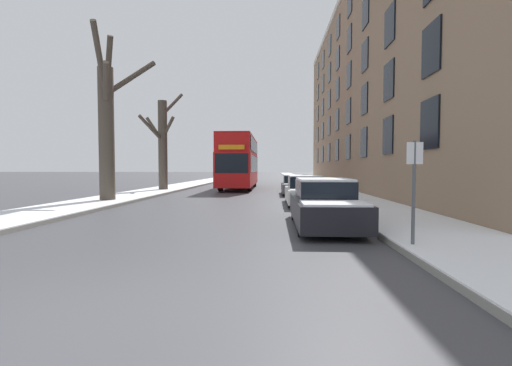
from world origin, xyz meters
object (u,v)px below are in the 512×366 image
Objects in this scene: parked_car_1 at (305,191)px; parked_car_2 at (296,185)px; bare_tree_left_1 at (163,143)px; parked_car_0 at (324,204)px; double_decker_bus at (239,160)px; street_sign_post at (414,188)px; bare_tree_left_0 at (107,124)px; pedestrian_left_sidewalk at (110,185)px.

parked_car_1 is 1.06× the size of parked_car_2.
bare_tree_left_1 reaches higher than parked_car_0.
double_decker_bus is 7.95m from parked_car_2.
bare_tree_left_1 is at bearing 121.62° from street_sign_post.
double_decker_bus is (5.24, 12.29, -1.44)m from bare_tree_left_0.
double_decker_bus is at bearing 108.94° from parked_car_1.
pedestrian_left_sidewalk is (-9.56, 6.58, 0.24)m from parked_car_0.
pedestrian_left_sidewalk reaches higher than parked_car_0.
bare_tree_left_0 is 14.58m from street_sign_post.
bare_tree_left_0 is at bearing 77.28° from pedestrian_left_sidewalk.
parked_car_1 is 1.89× the size of street_sign_post.
parked_car_2 is (4.32, -6.42, -1.81)m from double_decker_bus.
parked_car_1 is (0.00, 6.12, -0.02)m from parked_car_0.
pedestrian_left_sidewalk is (-9.56, -5.69, 0.29)m from parked_car_2.
parked_car_0 is 1.07× the size of parked_car_1.
bare_tree_left_0 is 4.88× the size of pedestrian_left_sidewalk.
street_sign_post is (5.68, -21.61, -1.10)m from double_decker_bus.
double_decker_bus is 2.40× the size of parked_car_0.
double_decker_bus is (5.30, 3.77, -1.19)m from bare_tree_left_1.
bare_tree_left_1 reaches higher than parked_car_1.
parked_car_0 reaches higher than parked_car_2.
street_sign_post is at bearing -58.38° from bare_tree_left_1.
bare_tree_left_1 is 1.65× the size of parked_car_0.
pedestrian_left_sidewalk reaches higher than parked_car_1.
bare_tree_left_1 reaches higher than parked_car_2.
bare_tree_left_1 is 0.69× the size of double_decker_bus.
bare_tree_left_1 is at bearing 164.57° from parked_car_2.
parked_car_1 is (4.32, -12.57, -1.78)m from double_decker_bus.
parked_car_1 is at bearing 90.00° from parked_car_0.
pedestrian_left_sidewalk is at bearing -149.25° from parked_car_2.
bare_tree_left_0 is 8.52m from bare_tree_left_1.
bare_tree_left_0 is 11.67m from parked_car_2.
bare_tree_left_1 is 21.08m from street_sign_post.
pedestrian_left_sidewalk is at bearing 177.23° from parked_car_1.
parked_car_0 is at bearing -90.00° from parked_car_1.
street_sign_post is at bearing -64.87° from parked_car_0.
parked_car_0 is at bearing 115.13° from street_sign_post.
bare_tree_left_0 reaches higher than parked_car_1.
bare_tree_left_1 is 13.37m from parked_car_1.
street_sign_post is (1.37, -15.19, 0.71)m from parked_car_2.
bare_tree_left_0 is 1.74× the size of parked_car_0.
double_decker_bus is 19.26m from parked_car_0.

